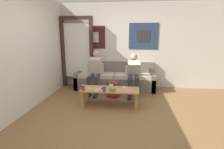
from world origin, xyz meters
name	(u,v)px	position (x,y,z in m)	size (l,w,h in m)	color
ground_plane	(112,119)	(0.00, 0.00, 0.00)	(18.00, 18.00, 0.00)	brown
wall_back	(121,46)	(0.00, 2.35, 1.28)	(10.00, 0.07, 2.55)	silver
wall_left	(15,53)	(-1.86, 0.00, 1.27)	(0.05, 10.00, 2.55)	silver
door_frame	(77,49)	(-1.32, 2.14, 1.20)	(1.00, 0.10, 2.15)	#382319
couch	(115,80)	(-0.14, 2.01, 0.28)	(2.36, 0.69, 0.80)	#70665B
coffee_table	(110,92)	(-0.12, 0.69, 0.33)	(1.31, 0.51, 0.40)	#B27F4C
person_seated_adult	(95,71)	(-0.67, 1.63, 0.63)	(0.47, 0.85, 1.18)	#2D2D33
person_seated_teen	(134,72)	(0.41, 1.66, 0.60)	(0.47, 0.96, 1.09)	#2D2D33
backpack	(113,90)	(-0.11, 1.28, 0.19)	(0.34, 0.31, 0.40)	maroon
ceramic_bowl	(113,89)	(-0.04, 0.56, 0.44)	(0.15, 0.15, 0.07)	#607F47
pillar_candle	(111,86)	(-0.11, 0.78, 0.44)	(0.09, 0.09, 0.09)	silver
drink_can_blue	(104,89)	(-0.22, 0.50, 0.46)	(0.07, 0.07, 0.12)	#28479E
drink_can_red	(83,88)	(-0.70, 0.52, 0.46)	(0.07, 0.07, 0.12)	maroon
game_controller_near_left	(124,87)	(0.19, 0.82, 0.41)	(0.09, 0.15, 0.03)	white
game_controller_near_right	(90,89)	(-0.58, 0.61, 0.41)	(0.11, 0.14, 0.03)	white
game_controller_far_center	(97,89)	(-0.39, 0.58, 0.41)	(0.13, 0.13, 0.03)	white
cell_phone	(104,88)	(-0.28, 0.73, 0.40)	(0.11, 0.15, 0.01)	black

